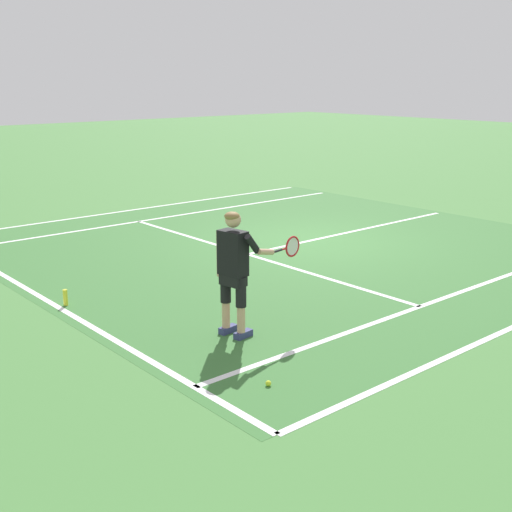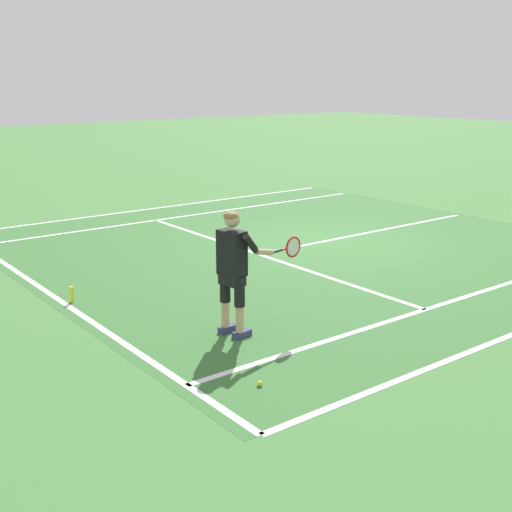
{
  "view_description": "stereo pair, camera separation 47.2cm",
  "coord_description": "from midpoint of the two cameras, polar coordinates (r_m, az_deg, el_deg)",
  "views": [
    {
      "loc": [
        9.8,
        -9.91,
        3.38
      ],
      "look_at": [
        3.18,
        -4.24,
        1.05
      ],
      "focal_mm": 46.82,
      "sensor_mm": 36.0,
      "label": 1
    },
    {
      "loc": [
        10.09,
        -9.54,
        3.38
      ],
      "look_at": [
        3.18,
        -4.24,
        1.05
      ],
      "focal_mm": 46.82,
      "sensor_mm": 36.0,
      "label": 2
    }
  ],
  "objects": [
    {
      "name": "line_service",
      "position": [
        13.2,
        1.24,
        0.15
      ],
      "size": [
        8.23,
        0.1,
        0.01
      ],
      "primitive_type": "cube",
      "color": "white",
      "rests_on": "ground"
    },
    {
      "name": "tennis_player",
      "position": [
        8.81,
        -0.36,
        -0.78
      ],
      "size": [
        0.6,
        1.17,
        1.71
      ],
      "color": "navy",
      "rests_on": "ground"
    },
    {
      "name": "ground_plane",
      "position": [
        14.32,
        6.66,
        1.21
      ],
      "size": [
        80.0,
        80.0,
        0.0
      ],
      "primitive_type": "plane",
      "color": "#477F3D"
    },
    {
      "name": "line_doubles_left",
      "position": [
        18.23,
        -6.91,
        4.19
      ],
      "size": [
        0.1,
        10.61,
        0.01
      ],
      "primitive_type": "cube",
      "color": "white",
      "rests_on": "ground"
    },
    {
      "name": "line_singles_left",
      "position": [
        17.08,
        -4.55,
        3.53
      ],
      "size": [
        0.1,
        10.61,
        0.01
      ],
      "primitive_type": "cube",
      "color": "white",
      "rests_on": "ground"
    },
    {
      "name": "court_inner_surface",
      "position": [
        13.89,
        4.77,
        0.85
      ],
      "size": [
        10.98,
        11.01,
        0.0
      ],
      "primitive_type": "cube",
      "color": "#387033",
      "rests_on": "ground"
    },
    {
      "name": "line_singles_right",
      "position": [
        11.31,
        18.9,
        -3.23
      ],
      "size": [
        0.1,
        10.61,
        0.01
      ],
      "primitive_type": "cube",
      "color": "white",
      "rests_on": "ground"
    },
    {
      "name": "tennis_ball_near_feet",
      "position": [
        7.69,
        2.12,
        -10.86
      ],
      "size": [
        0.07,
        0.07,
        0.07
      ],
      "primitive_type": "sphere",
      "color": "#CCE02D",
      "rests_on": "ground"
    },
    {
      "name": "water_bottle",
      "position": [
        10.7,
        -14.24,
        -3.21
      ],
      "size": [
        0.07,
        0.07,
        0.25
      ],
      "primitive_type": "cylinder",
      "color": "yellow",
      "rests_on": "ground"
    },
    {
      "name": "line_centre_service",
      "position": [
        15.35,
        10.61,
        2.01
      ],
      "size": [
        0.1,
        6.4,
        0.01
      ],
      "primitive_type": "cube",
      "color": "white",
      "rests_on": "ground"
    },
    {
      "name": "line_baseline",
      "position": [
        11.16,
        -15.91,
        -3.23
      ],
      "size": [
        10.98,
        0.1,
        0.01
      ],
      "primitive_type": "cube",
      "color": "white",
      "rests_on": "ground"
    }
  ]
}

